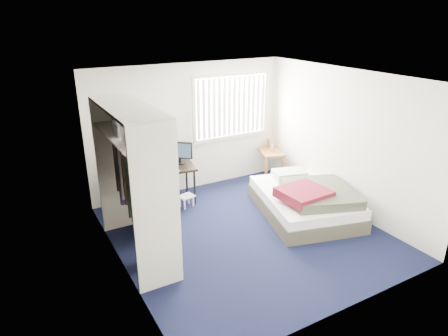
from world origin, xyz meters
name	(u,v)px	position (x,y,z in m)	size (l,w,h in m)	color
ground	(247,233)	(0.00, 0.00, 0.00)	(4.20, 4.20, 0.00)	black
room_shell	(249,144)	(0.00, 0.00, 1.51)	(4.20, 4.20, 4.20)	silver
window_assembly	(231,106)	(0.90, 2.04, 1.60)	(1.72, 0.09, 1.32)	white
closet	(135,169)	(-1.67, 0.27, 1.35)	(0.64, 1.84, 2.22)	beige
desk	(154,166)	(-0.89, 1.75, 0.75)	(1.54, 0.90, 1.18)	black
office_chair	(151,185)	(-1.08, 1.43, 0.53)	(0.81, 0.81, 1.38)	black
footstool	(187,198)	(-0.45, 1.35, 0.17)	(0.31, 0.27, 0.22)	white
nightstand	(269,152)	(1.75, 1.85, 0.54)	(0.70, 0.98, 0.79)	brown
bed	(306,200)	(1.25, 0.03, 0.27)	(1.89, 2.24, 0.64)	#464132
pine_box	(152,257)	(-1.65, -0.11, 0.14)	(0.39, 0.29, 0.29)	#A38D51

